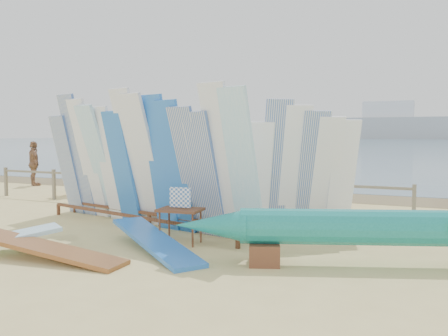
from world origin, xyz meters
The scene contains 25 objects.
ground centered at (0.00, 0.00, 0.00)m, with size 160.00×160.00×0.00m, color #DAC87D.
ocean centered at (0.00, 128.00, 0.00)m, with size 320.00×240.00×0.02m, color #436379.
wet_sand_strip centered at (0.00, 7.20, 0.00)m, with size 40.00×2.60×0.01m, color brown.
distant_ship centered at (-12.00, 180.00, 5.31)m, with size 45.00×8.00×14.00m.
fence centered at (0.00, 3.00, 0.63)m, with size 12.08×0.08×0.90m.
main_surfboard_rack centered at (0.80, 0.56, 1.30)m, with size 5.84×2.04×2.89m.
side_surfboard_rack centered at (3.99, 1.39, 1.17)m, with size 2.20×1.76×2.61m.
outrigger_canoe centered at (5.62, -0.44, 0.54)m, with size 5.74×2.59×0.85m.
vendor_table centered at (2.29, -0.39, 0.34)m, with size 0.82×0.62×1.01m.
flat_board_d centered at (2.18, -1.06, 0.00)m, with size 0.56×2.70×0.07m, color blue.
flat_board_c centered at (0.95, -2.22, 0.00)m, with size 0.56×2.70×0.07m, color brown.
beach_chair_left centered at (1.37, 3.61, 0.23)m, with size 0.53×0.55×0.78m.
beach_chair_right centered at (2.02, 4.26, 0.25)m, with size 0.69×0.70×0.87m.
stroller centered at (3.28, 3.61, 0.43)m, with size 0.82×0.93×1.07m.
beachgoer_extra_1 centered at (-7.45, 5.52, 0.84)m, with size 0.98×0.43×1.68m, color #8C6042.
beachgoer_4 centered at (0.46, 4.18, 0.80)m, with size 0.94×0.40×1.60m, color #8C6042.
beachgoer_7 centered at (3.22, 5.01, 0.85)m, with size 0.62×0.34×1.69m, color #8C6042.
beachgoer_3 centered at (-2.22, 5.30, 0.80)m, with size 1.03×0.43×1.60m, color tan.
beachgoer_8 centered at (4.20, 3.91, 0.87)m, with size 0.84×0.41×1.74m, color beige.
beachgoer_1 centered at (-2.76, 5.27, 0.93)m, with size 0.68×0.37×1.86m, color #8C6042.
beachgoer_5 centered at (0.76, 6.50, 0.78)m, with size 1.44×0.47×1.55m, color beige.
beachgoer_6 centered at (1.95, 3.60, 0.79)m, with size 0.77×0.37×1.57m, color tan.
beachgoer_11 centered at (-3.50, 6.22, 0.88)m, with size 1.63×0.53×1.76m, color beige.
beachgoer_2 centered at (-4.32, 4.15, 0.90)m, with size 0.87×0.42×1.79m, color beige.
beachgoer_0 centered at (-4.06, 4.02, 0.88)m, with size 0.86×0.41×1.76m, color tan.
Camera 1 is at (6.49, -7.66, 1.96)m, focal length 38.00 mm.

